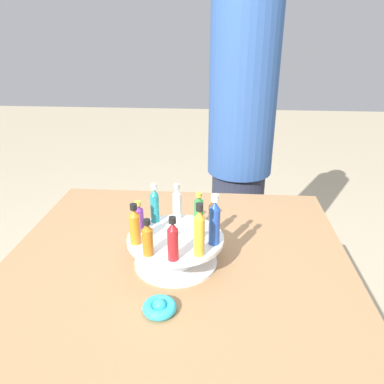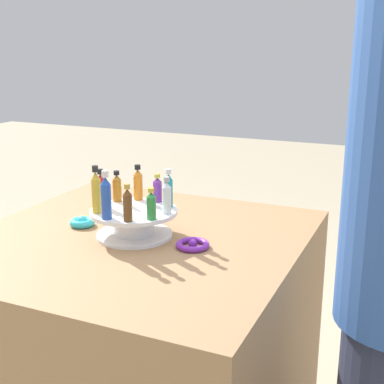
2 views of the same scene
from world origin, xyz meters
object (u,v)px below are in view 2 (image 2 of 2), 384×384
(bottle_clear, at_px, (167,197))
(bottle_purple, at_px, (157,189))
(bottle_red, at_px, (101,189))
(bottle_amber, at_px, (117,187))
(ribbon_bow_purple, at_px, (193,245))
(bottle_blue, at_px, (106,197))
(bottle_green, at_px, (151,205))
(bottle_gold, at_px, (96,191))
(bottle_orange, at_px, (138,184))
(bottle_brown, at_px, (128,204))
(display_stand, at_px, (134,222))
(ribbon_bow_teal, at_px, (82,222))
(bottle_teal, at_px, (169,190))

(bottle_clear, xyz_separation_m, bottle_purple, (-0.10, -0.08, -0.01))
(bottle_purple, bearing_deg, bottle_red, -50.04)
(bottle_amber, distance_m, ribbon_bow_purple, 0.33)
(bottle_blue, height_order, bottle_green, bottle_blue)
(bottle_red, height_order, bottle_gold, bottle_gold)
(bottle_amber, height_order, bottle_purple, bottle_amber)
(bottle_orange, distance_m, bottle_brown, 0.22)
(bottle_red, height_order, bottle_clear, bottle_red)
(bottle_orange, xyz_separation_m, bottle_brown, (0.21, 0.08, -0.00))
(display_stand, height_order, bottle_orange, bottle_orange)
(bottle_red, bearing_deg, bottle_purple, 129.96)
(bottle_clear, relative_size, ribbon_bow_teal, 1.38)
(bottle_purple, xyz_separation_m, ribbon_bow_purple, (0.12, 0.18, -0.12))
(bottle_brown, height_order, bottle_purple, bottle_brown)
(bottle_clear, distance_m, bottle_purple, 0.13)
(bottle_blue, distance_m, bottle_brown, 0.07)
(display_stand, bearing_deg, bottle_red, -86.04)
(bottle_brown, relative_size, bottle_purple, 1.20)
(bottle_orange, bearing_deg, display_stand, 21.96)
(bottle_purple, bearing_deg, bottle_orange, -86.04)
(bottle_orange, distance_m, bottle_teal, 0.13)
(bottle_gold, distance_m, ribbon_bow_teal, 0.20)
(bottle_purple, bearing_deg, ribbon_bow_purple, 55.46)
(display_stand, bearing_deg, bottle_brown, 21.96)
(bottle_green, bearing_deg, bottle_amber, -122.04)
(bottle_clear, height_order, ribbon_bow_teal, bottle_clear)
(bottle_green, distance_m, bottle_teal, 0.13)
(bottle_gold, height_order, bottle_teal, bottle_gold)
(bottle_teal, height_order, ribbon_bow_teal, bottle_teal)
(display_stand, xyz_separation_m, ribbon_bow_teal, (-0.01, -0.20, -0.03))
(bottle_gold, height_order, bottle_green, bottle_gold)
(bottle_orange, distance_m, bottle_purple, 0.07)
(bottle_clear, bearing_deg, ribbon_bow_teal, -91.33)
(bottle_teal, height_order, bottle_purple, bottle_teal)
(bottle_green, bearing_deg, bottle_blue, -68.04)
(bottle_green, xyz_separation_m, bottle_purple, (-0.17, -0.07, -0.00))
(bottle_red, bearing_deg, bottle_orange, 147.96)
(bottle_brown, xyz_separation_m, bottle_teal, (-0.17, 0.04, 0.00))
(display_stand, relative_size, bottle_green, 2.88)
(bottle_green, height_order, ribbon_bow_teal, bottle_green)
(display_stand, height_order, bottle_green, bottle_green)
(bottle_red, xyz_separation_m, ribbon_bow_purple, (0.01, 0.31, -0.13))
(bottle_gold, height_order, bottle_purple, bottle_gold)
(bottle_brown, bearing_deg, bottle_purple, -176.04)
(bottle_green, height_order, bottle_purple, bottle_green)
(display_stand, bearing_deg, bottle_green, 57.96)
(bottle_blue, bearing_deg, bottle_green, 111.96)
(bottle_clear, bearing_deg, bottle_red, -86.04)
(bottle_blue, relative_size, bottle_teal, 1.18)
(bottle_blue, distance_m, ribbon_bow_purple, 0.29)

